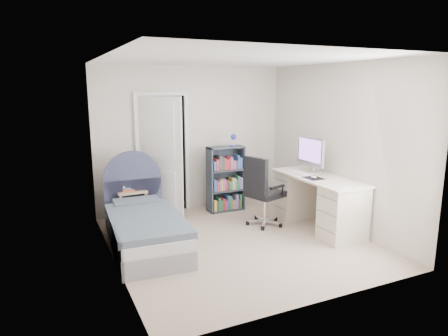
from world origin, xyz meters
name	(u,v)px	position (x,y,z in m)	size (l,w,h in m)	color
room_shell	(239,154)	(0.00, 0.00, 1.25)	(3.50, 3.70, 2.60)	gray
door	(161,155)	(-0.63, 1.58, 1.03)	(0.92, 0.62, 2.06)	black
bed	(144,226)	(-1.23, 0.43, 0.27)	(1.02, 1.98, 1.19)	gray
nightstand	(130,197)	(-1.21, 1.40, 0.43)	(0.45, 0.45, 0.65)	tan
floor_lamp	(149,181)	(-0.82, 1.68, 0.60)	(0.21, 0.21, 1.47)	silver
bookcase	(226,181)	(0.46, 1.39, 0.52)	(0.64, 0.27, 1.35)	#39434E
desk	(317,200)	(1.37, 0.02, 0.44)	(0.66, 1.66, 1.36)	beige
office_chair	(261,188)	(0.62, 0.43, 0.61)	(0.62, 0.63, 1.11)	silver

